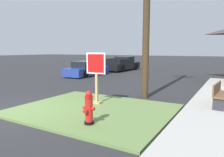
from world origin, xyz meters
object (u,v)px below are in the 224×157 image
Objects in this scene: fire_hydrant at (89,108)px; parked_sedan_blue at (87,69)px; manhole_cover at (77,98)px; street_bench at (220,94)px; pickup_truck_black at (122,65)px; stop_sign at (96,78)px.

fire_hydrant is 0.21× the size of parked_sedan_blue.
manhole_cover is 5.88m from street_bench.
pickup_truck_black is (-4.37, 12.91, 0.61)m from manhole_cover.
pickup_truck_black is 3.32× the size of street_bench.
pickup_truck_black reaches higher than parked_sedan_blue.
fire_hydrant is 12.28m from parked_sedan_blue.
manhole_cover is 0.14× the size of pickup_truck_black.
fire_hydrant is at bearing -61.18° from stop_sign.
street_bench reaches higher than manhole_cover.
parked_sedan_blue is at bearing -93.39° from pickup_truck_black.
manhole_cover is at bearing 157.14° from stop_sign.
stop_sign is 2.84× the size of manhole_cover.
parked_sedan_blue reaches higher than fire_hydrant.
parked_sedan_blue is at bearing 126.87° from fire_hydrant.
pickup_truck_black is 15.51m from street_bench.
parked_sedan_blue is (-7.37, 9.83, 0.01)m from fire_hydrant.
manhole_cover is (-1.52, 0.64, -1.06)m from stop_sign.
fire_hydrant is at bearing -53.13° from parked_sedan_blue.
pickup_truck_black is at bearing 108.72° from manhole_cover.
pickup_truck_black is at bearing 130.69° from street_bench.
manhole_cover is 0.16× the size of parked_sedan_blue.
stop_sign is 9.97m from parked_sedan_blue.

